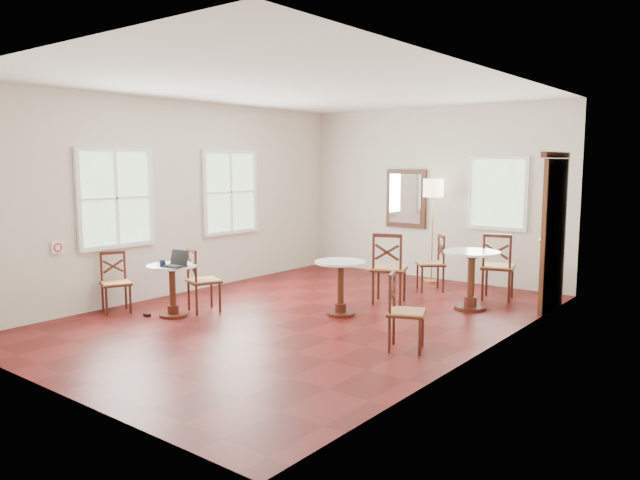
# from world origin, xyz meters

# --- Properties ---
(ground) EXTENTS (7.00, 7.00, 0.00)m
(ground) POSITION_xyz_m (0.00, 0.00, 0.00)
(ground) COLOR #530F0E
(ground) RESTS_ON ground
(room_shell) EXTENTS (5.02, 7.02, 3.01)m
(room_shell) POSITION_xyz_m (-0.06, 0.27, 1.89)
(room_shell) COLOR beige
(room_shell) RESTS_ON ground
(cafe_table_near) EXTENTS (0.66, 0.66, 0.70)m
(cafe_table_near) POSITION_xyz_m (-1.40, -1.10, 0.43)
(cafe_table_near) COLOR #401910
(cafe_table_near) RESTS_ON ground
(cafe_table_mid) EXTENTS (0.70, 0.70, 0.74)m
(cafe_table_mid) POSITION_xyz_m (0.32, 0.34, 0.46)
(cafe_table_mid) COLOR #401910
(cafe_table_mid) RESTS_ON ground
(cafe_table_back) EXTENTS (0.78, 0.78, 0.82)m
(cafe_table_back) POSITION_xyz_m (1.56, 1.74, 0.51)
(cafe_table_back) COLOR #401910
(cafe_table_back) RESTS_ON ground
(chair_near_a) EXTENTS (0.53, 0.53, 0.88)m
(chair_near_a) POSITION_xyz_m (-1.29, -0.69, 0.44)
(chair_near_a) COLOR #401910
(chair_near_a) RESTS_ON ground
(chair_near_b) EXTENTS (0.50, 0.50, 0.83)m
(chair_near_b) POSITION_xyz_m (-2.22, -1.43, 0.41)
(chair_near_b) COLOR #401910
(chair_near_b) RESTS_ON ground
(chair_mid_a) EXTENTS (0.62, 0.62, 1.05)m
(chair_mid_a) POSITION_xyz_m (0.47, 1.33, 0.52)
(chair_mid_a) COLOR #401910
(chair_mid_a) RESTS_ON ground
(chair_mid_b) EXTENTS (0.52, 0.52, 0.86)m
(chair_mid_b) POSITION_xyz_m (1.78, -0.47, 0.43)
(chair_mid_b) COLOR #401910
(chair_mid_b) RESTS_ON ground
(chair_back_a) EXTENTS (0.56, 0.56, 1.01)m
(chair_back_a) POSITION_xyz_m (1.62, 2.55, 0.50)
(chair_back_a) COLOR #401910
(chair_back_a) RESTS_ON ground
(chair_back_b) EXTENTS (0.59, 0.59, 0.90)m
(chair_back_b) POSITION_xyz_m (0.54, 2.51, 0.45)
(chair_back_b) COLOR #401910
(chair_back_b) RESTS_ON ground
(floor_lamp) EXTENTS (0.34, 0.34, 1.77)m
(floor_lamp) POSITION_xyz_m (0.21, 3.15, 1.50)
(floor_lamp) COLOR #BF8C3F
(floor_lamp) RESTS_ON ground
(laptop) EXTENTS (0.32, 0.28, 0.21)m
(laptop) POSITION_xyz_m (-1.26, -1.14, 0.75)
(laptop) COLOR black
(laptop) RESTS_ON cafe_table_near
(mouse) EXTENTS (0.09, 0.06, 0.03)m
(mouse) POSITION_xyz_m (-1.30, -1.27, 0.71)
(mouse) COLOR black
(mouse) RESTS_ON cafe_table_near
(navy_mug) EXTENTS (0.11, 0.07, 0.09)m
(navy_mug) POSITION_xyz_m (-1.40, -1.26, 0.74)
(navy_mug) COLOR #101C37
(navy_mug) RESTS_ON cafe_table_near
(water_glass) EXTENTS (0.07, 0.07, 0.11)m
(water_glass) POSITION_xyz_m (-1.37, -1.05, 0.75)
(water_glass) COLOR white
(water_glass) RESTS_ON cafe_table_near
(power_adapter) EXTENTS (0.10, 0.06, 0.04)m
(power_adapter) POSITION_xyz_m (-1.67, -1.33, 0.02)
(power_adapter) COLOR black
(power_adapter) RESTS_ON ground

